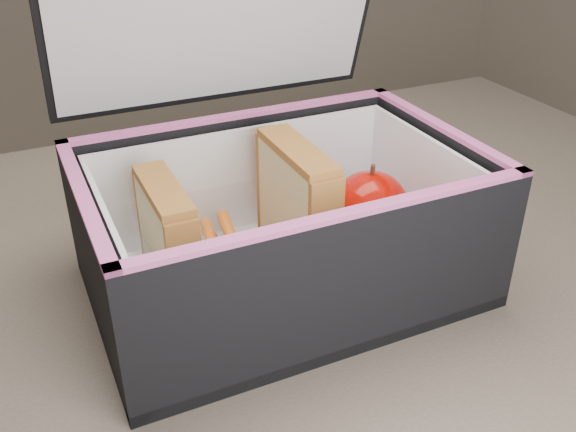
# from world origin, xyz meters

# --- Properties ---
(kitchen_table) EXTENTS (1.20, 0.80, 0.75)m
(kitchen_table) POSITION_xyz_m (0.00, 0.00, 0.66)
(kitchen_table) COLOR brown
(kitchen_table) RESTS_ON ground
(lunch_bag) EXTENTS (0.33, 0.28, 0.33)m
(lunch_bag) POSITION_xyz_m (0.03, -0.01, 0.82)
(lunch_bag) COLOR black
(lunch_bag) RESTS_ON kitchen_table
(plastic_tub) EXTENTS (0.16, 0.11, 0.07)m
(plastic_tub) POSITION_xyz_m (-0.01, -0.01, 0.80)
(plastic_tub) COLOR white
(plastic_tub) RESTS_ON lunch_bag
(sandwich_left) EXTENTS (0.03, 0.09, 0.10)m
(sandwich_left) POSITION_xyz_m (-0.07, -0.01, 0.82)
(sandwich_left) COLOR tan
(sandwich_left) RESTS_ON plastic_tub
(sandwich_right) EXTENTS (0.03, 0.10, 0.11)m
(sandwich_right) POSITION_xyz_m (0.05, -0.01, 0.82)
(sandwich_right) COLOR tan
(sandwich_right) RESTS_ON plastic_tub
(carrot_sticks) EXTENTS (0.05, 0.15, 0.03)m
(carrot_sticks) POSITION_xyz_m (-0.01, -0.02, 0.78)
(carrot_sticks) COLOR #E24911
(carrot_sticks) RESTS_ON plastic_tub
(paper_napkin) EXTENTS (0.08, 0.08, 0.01)m
(paper_napkin) POSITION_xyz_m (0.13, -0.01, 0.77)
(paper_napkin) COLOR white
(paper_napkin) RESTS_ON lunch_bag
(red_apple) EXTENTS (0.09, 0.09, 0.08)m
(red_apple) POSITION_xyz_m (0.12, -0.01, 0.81)
(red_apple) COLOR #8B0002
(red_apple) RESTS_ON paper_napkin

